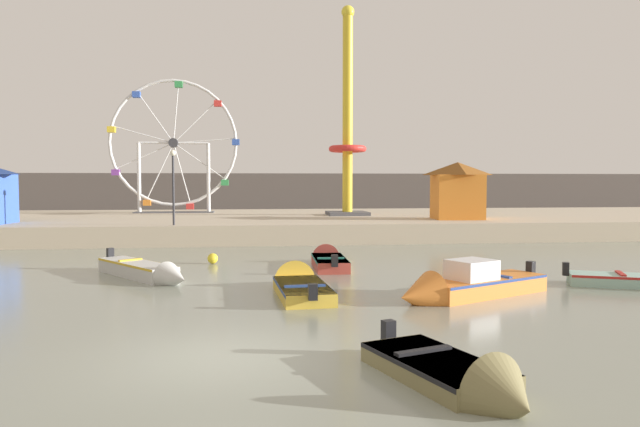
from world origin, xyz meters
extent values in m
plane|color=gray|center=(0.00, 0.00, 0.00)|extent=(240.00, 240.00, 0.00)
cube|color=#B7A88E|center=(0.00, 29.04, 0.56)|extent=(110.00, 18.90, 1.11)
cube|color=#564C47|center=(0.00, 54.25, 2.20)|extent=(140.00, 3.00, 4.40)
cube|color=olive|center=(3.78, -1.69, 0.18)|extent=(2.22, 3.12, 0.36)
cube|color=black|center=(3.78, -1.69, 0.32)|extent=(2.23, 3.10, 0.08)
cone|color=olive|center=(4.36, -3.37, 0.18)|extent=(1.49, 1.16, 1.30)
cube|color=black|center=(3.28, -0.26, 0.47)|extent=(0.29, 0.27, 0.44)
cube|color=black|center=(3.66, -1.35, 0.39)|extent=(1.15, 0.53, 0.06)
cube|color=#B24238|center=(3.69, 11.34, 0.21)|extent=(1.34, 3.28, 0.42)
cube|color=#237566|center=(3.69, 11.34, 0.38)|extent=(1.36, 3.25, 0.08)
cone|color=#B24238|center=(3.76, 13.39, 0.21)|extent=(1.20, 0.93, 1.17)
cube|color=black|center=(3.64, 9.62, 0.53)|extent=(0.25, 0.21, 0.44)
cube|color=#237566|center=(3.68, 10.94, 0.45)|extent=(1.05, 0.19, 0.06)
cube|color=orange|center=(7.60, 5.40, 0.26)|extent=(4.44, 3.13, 0.52)
cube|color=navy|center=(7.60, 5.40, 0.48)|extent=(4.41, 3.13, 0.08)
cone|color=orange|center=(5.17, 4.20, 0.26)|extent=(1.63, 1.69, 1.31)
cube|color=black|center=(9.61, 6.39, 0.63)|extent=(0.29, 0.30, 0.44)
cube|color=silver|center=(7.12, 5.16, 0.82)|extent=(1.64, 1.55, 0.59)
cube|color=navy|center=(8.08, 5.64, 0.55)|extent=(0.66, 1.12, 0.06)
cube|color=#93BCAD|center=(13.16, 6.07, 0.20)|extent=(4.34, 2.74, 0.39)
cube|color=#B2231E|center=(13.16, 6.07, 0.35)|extent=(4.31, 2.74, 0.08)
cube|color=black|center=(11.13, 6.93, 0.50)|extent=(0.28, 0.30, 0.44)
cube|color=#B2231E|center=(12.67, 6.28, 0.42)|extent=(0.54, 0.99, 0.06)
cube|color=gold|center=(2.11, 5.72, 0.19)|extent=(1.64, 3.47, 0.38)
cube|color=navy|center=(2.11, 5.72, 0.34)|extent=(1.66, 3.44, 0.08)
cone|color=gold|center=(1.97, 7.85, 0.19)|extent=(1.41, 1.02, 1.36)
cube|color=black|center=(2.22, 3.93, 0.49)|extent=(0.25, 0.21, 0.44)
cube|color=navy|center=(2.14, 5.30, 0.41)|extent=(1.22, 0.24, 0.06)
cube|color=silver|center=(-3.54, 10.22, 0.26)|extent=(3.40, 4.03, 0.52)
cube|color=gold|center=(-3.54, 10.22, 0.48)|extent=(3.39, 4.01, 0.08)
cone|color=silver|center=(-1.91, 8.06, 0.26)|extent=(1.49, 1.53, 0.98)
cube|color=black|center=(-4.89, 12.00, 0.63)|extent=(0.31, 0.30, 0.44)
cube|color=gold|center=(-3.86, 10.64, 0.55)|extent=(0.80, 0.66, 0.06)
torus|color=silver|center=(-5.16, 33.42, 6.37)|extent=(9.56, 0.24, 9.56)
cylinder|color=#38383D|center=(-5.16, 33.42, 6.37)|extent=(0.70, 0.50, 0.70)
cylinder|color=silver|center=(-3.50, 33.42, 8.01)|extent=(3.37, 0.08, 3.33)
cube|color=red|center=(-1.84, 33.42, 9.36)|extent=(0.56, 0.48, 0.44)
cylinder|color=silver|center=(-4.94, 33.42, 8.69)|extent=(0.52, 0.08, 4.65)
cube|color=#33934C|center=(-4.72, 33.42, 10.73)|extent=(0.56, 0.48, 0.44)
cylinder|color=silver|center=(-6.48, 33.42, 8.29)|extent=(2.71, 0.08, 3.88)
cube|color=#3356B7|center=(-7.81, 33.42, 9.93)|extent=(0.56, 0.48, 0.44)
cylinder|color=silver|center=(-7.41, 33.42, 6.99)|extent=(4.51, 0.08, 1.32)
cube|color=yellow|center=(-9.65, 33.42, 7.33)|extent=(0.56, 0.48, 0.44)
cylinder|color=silver|center=(-7.28, 33.42, 5.40)|extent=(4.27, 0.08, 2.01)
cube|color=purple|center=(-9.40, 33.42, 4.15)|extent=(0.56, 0.48, 0.44)
cylinder|color=silver|center=(-6.16, 33.42, 4.27)|extent=(2.07, 0.08, 4.24)
cube|color=orange|center=(-7.16, 33.42, 1.88)|extent=(0.56, 0.48, 0.44)
cylinder|color=silver|center=(-4.58, 33.42, 4.12)|extent=(1.25, 0.08, 4.53)
cube|color=red|center=(-3.99, 33.42, 1.58)|extent=(0.56, 0.48, 0.44)
cylinder|color=silver|center=(-3.26, 33.42, 5.02)|extent=(3.84, 0.08, 2.77)
cube|color=#33934C|center=(-1.37, 33.42, 3.39)|extent=(0.56, 0.48, 0.44)
cylinder|color=silver|center=(-2.84, 33.42, 6.56)|extent=(4.65, 0.08, 0.45)
cube|color=#3356B7|center=(-0.52, 33.42, 6.47)|extent=(0.56, 0.48, 0.44)
cylinder|color=silver|center=(-7.72, 33.42, 3.74)|extent=(0.28, 0.28, 5.26)
cylinder|color=silver|center=(-2.60, 33.42, 3.74)|extent=(0.28, 0.28, 5.26)
cylinder|color=silver|center=(-5.16, 33.42, 6.37)|extent=(5.13, 0.18, 0.18)
cube|color=#4C4C51|center=(-5.16, 33.42, 1.15)|extent=(5.93, 1.20, 0.08)
cylinder|color=gold|center=(7.33, 28.82, 7.99)|extent=(0.70, 0.70, 13.76)
torus|color=red|center=(7.33, 28.82, 5.75)|extent=(2.64, 2.64, 0.44)
sphere|color=yellow|center=(7.33, 28.82, 15.18)|extent=(0.90, 0.90, 0.90)
cube|color=#4C4C51|center=(7.33, 28.82, 1.23)|extent=(2.80, 2.80, 0.24)
cube|color=orange|center=(13.43, 23.59, 2.50)|extent=(3.09, 2.67, 2.78)
pyramid|color=brown|center=(13.43, 23.59, 4.27)|extent=(3.39, 2.94, 0.80)
cylinder|color=#2D2D33|center=(-3.53, 20.44, 2.98)|extent=(0.12, 0.12, 3.73)
sphere|color=#F2EACC|center=(-3.53, 20.44, 4.98)|extent=(0.32, 0.32, 0.32)
sphere|color=yellow|center=(-1.02, 13.21, 0.22)|extent=(0.44, 0.44, 0.44)
camera|label=1|loc=(0.59, -11.33, 3.42)|focal=32.52mm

